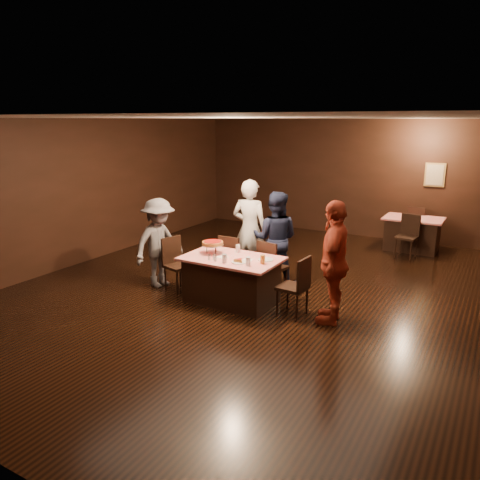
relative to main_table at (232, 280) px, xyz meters
name	(u,v)px	position (x,y,z in m)	size (l,w,h in m)	color
room	(255,171)	(0.07, 0.67, 1.75)	(10.00, 10.04, 3.02)	black
main_table	(232,280)	(0.00, 0.00, 0.00)	(1.60, 1.00, 0.77)	red
back_table	(412,234)	(2.01, 4.87, 0.00)	(1.30, 0.90, 0.77)	red
chair_far_left	(234,260)	(-0.40, 0.75, 0.09)	(0.42, 0.42, 0.95)	black
chair_far_right	(273,266)	(0.40, 0.75, 0.09)	(0.42, 0.42, 0.95)	black
chair_end_left	(178,265)	(-1.10, 0.00, 0.09)	(0.42, 0.42, 0.95)	black
chair_end_right	(293,286)	(1.10, 0.00, 0.09)	(0.42, 0.42, 0.95)	black
chair_back_near	(407,236)	(2.01, 4.17, 0.09)	(0.42, 0.42, 0.95)	black
chair_back_far	(417,225)	(2.01, 5.47, 0.09)	(0.42, 0.42, 0.95)	black
diner_white_jacket	(250,230)	(-0.32, 1.21, 0.57)	(0.70, 0.46, 1.91)	silver
diner_navy_hoodie	(275,239)	(0.25, 1.13, 0.48)	(0.85, 0.66, 1.74)	#161C34
diner_grey_knit	(159,243)	(-1.54, 0.03, 0.43)	(1.05, 0.60, 1.62)	slate
diner_red_shirt	(334,262)	(1.72, 0.07, 0.55)	(1.09, 0.45, 1.86)	#A23621
pizza_stand	(213,243)	(-0.40, 0.05, 0.57)	(0.38, 0.38, 0.22)	black
plate_with_slice	(239,261)	(0.25, -0.18, 0.41)	(0.25, 0.25, 0.06)	white
plate_empty	(265,260)	(0.55, 0.15, 0.39)	(0.25, 0.25, 0.01)	white
glass_front_left	(225,258)	(0.05, -0.30, 0.46)	(0.08, 0.08, 0.14)	silver
glass_front_right	(248,261)	(0.45, -0.25, 0.46)	(0.08, 0.08, 0.14)	silver
glass_amber	(263,259)	(0.60, -0.05, 0.46)	(0.08, 0.08, 0.14)	#BF7F26
glass_back	(238,249)	(-0.05, 0.30, 0.46)	(0.08, 0.08, 0.14)	silver
condiments	(213,257)	(-0.18, -0.28, 0.43)	(0.17, 0.10, 0.09)	silver
napkin_center	(247,260)	(0.30, 0.00, 0.39)	(0.16, 0.16, 0.01)	white
napkin_left	(222,257)	(-0.15, -0.05, 0.39)	(0.16, 0.16, 0.01)	white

